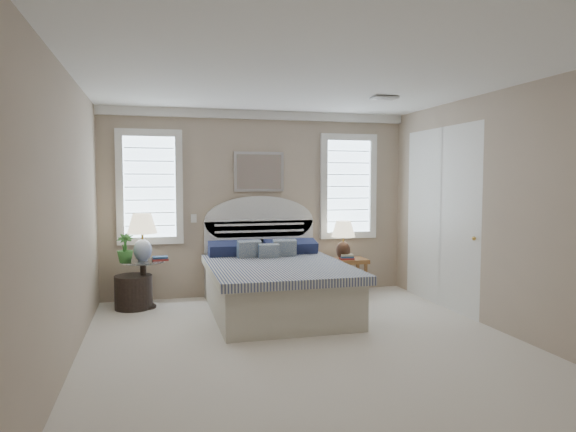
# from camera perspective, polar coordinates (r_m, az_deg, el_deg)

# --- Properties ---
(floor) EXTENTS (4.50, 5.00, 0.01)m
(floor) POSITION_cam_1_polar(r_m,az_deg,el_deg) (5.42, 2.14, -14.21)
(floor) COLOR silver
(floor) RESTS_ON ground
(ceiling) EXTENTS (4.50, 5.00, 0.01)m
(ceiling) POSITION_cam_1_polar(r_m,az_deg,el_deg) (5.25, 2.22, 15.03)
(ceiling) COLOR white
(ceiling) RESTS_ON wall_back
(wall_back) EXTENTS (4.50, 0.02, 2.70)m
(wall_back) POSITION_cam_1_polar(r_m,az_deg,el_deg) (7.59, -3.28, 1.39)
(wall_back) COLOR tan
(wall_back) RESTS_ON floor
(wall_left) EXTENTS (0.02, 5.00, 2.70)m
(wall_left) POSITION_cam_1_polar(r_m,az_deg,el_deg) (5.00, -23.32, -0.28)
(wall_left) COLOR tan
(wall_left) RESTS_ON floor
(wall_right) EXTENTS (0.02, 5.00, 2.70)m
(wall_right) POSITION_cam_1_polar(r_m,az_deg,el_deg) (6.20, 22.51, 0.50)
(wall_right) COLOR tan
(wall_right) RESTS_ON floor
(crown_molding) EXTENTS (4.50, 0.08, 0.12)m
(crown_molding) POSITION_cam_1_polar(r_m,az_deg,el_deg) (7.60, -3.26, 11.13)
(crown_molding) COLOR white
(crown_molding) RESTS_ON wall_back
(hvac_vent) EXTENTS (0.30, 0.20, 0.02)m
(hvac_vent) POSITION_cam_1_polar(r_m,az_deg,el_deg) (6.41, 10.66, 12.77)
(hvac_vent) COLOR #B2B2B2
(hvac_vent) RESTS_ON ceiling
(switch_plate) EXTENTS (0.08, 0.01, 0.12)m
(switch_plate) POSITION_cam_1_polar(r_m,az_deg,el_deg) (7.46, -10.43, -0.26)
(switch_plate) COLOR white
(switch_plate) RESTS_ON wall_back
(window_left) EXTENTS (0.90, 0.06, 1.60)m
(window_left) POSITION_cam_1_polar(r_m,az_deg,el_deg) (7.41, -15.11, 3.13)
(window_left) COLOR #C9E8FF
(window_left) RESTS_ON wall_back
(window_right) EXTENTS (0.90, 0.06, 1.60)m
(window_right) POSITION_cam_1_polar(r_m,az_deg,el_deg) (7.96, 6.69, 3.29)
(window_right) COLOR #C9E8FF
(window_right) RESTS_ON wall_back
(painting) EXTENTS (0.74, 0.04, 0.58)m
(painting) POSITION_cam_1_polar(r_m,az_deg,el_deg) (7.54, -3.24, 4.94)
(painting) COLOR silver
(painting) RESTS_ON wall_back
(closet_door) EXTENTS (0.02, 1.80, 2.40)m
(closet_door) POSITION_cam_1_polar(r_m,az_deg,el_deg) (7.19, 16.58, -0.12)
(closet_door) COLOR white
(closet_door) RESTS_ON floor
(bed) EXTENTS (1.72, 2.28, 1.47)m
(bed) POSITION_cam_1_polar(r_m,az_deg,el_deg) (6.69, -1.48, -7.29)
(bed) COLOR beige
(bed) RESTS_ON floor
(side_table_left) EXTENTS (0.56, 0.56, 0.63)m
(side_table_left) POSITION_cam_1_polar(r_m,az_deg,el_deg) (7.11, -15.77, -6.77)
(side_table_left) COLOR black
(side_table_left) RESTS_ON floor
(nightstand_right) EXTENTS (0.50, 0.40, 0.53)m
(nightstand_right) POSITION_cam_1_polar(r_m,az_deg,el_deg) (7.72, 6.81, -5.79)
(nightstand_right) COLOR #9A5C32
(nightstand_right) RESTS_ON floor
(floor_pot) EXTENTS (0.59, 0.59, 0.44)m
(floor_pot) POSITION_cam_1_polar(r_m,az_deg,el_deg) (7.15, -16.79, -8.08)
(floor_pot) COLOR black
(floor_pot) RESTS_ON floor
(lamp_left) EXTENTS (0.51, 0.51, 0.63)m
(lamp_left) POSITION_cam_1_polar(r_m,az_deg,el_deg) (7.03, -15.88, -1.70)
(lamp_left) COLOR silver
(lamp_left) RESTS_ON side_table_left
(lamp_right) EXTENTS (0.44, 0.44, 0.57)m
(lamp_right) POSITION_cam_1_polar(r_m,az_deg,el_deg) (7.62, 6.17, -2.18)
(lamp_right) COLOR black
(lamp_right) RESTS_ON nightstand_right
(potted_plant) EXTENTS (0.25, 0.25, 0.38)m
(potted_plant) POSITION_cam_1_polar(r_m,az_deg,el_deg) (6.97, -17.66, -3.42)
(potted_plant) COLOR #317830
(potted_plant) RESTS_ON side_table_left
(books_left) EXTENTS (0.22, 0.16, 0.06)m
(books_left) POSITION_cam_1_polar(r_m,az_deg,el_deg) (7.03, -14.02, -4.61)
(books_left) COLOR maroon
(books_left) RESTS_ON side_table_left
(books_right) EXTENTS (0.22, 0.18, 0.08)m
(books_right) POSITION_cam_1_polar(r_m,az_deg,el_deg) (7.61, 6.56, -4.54)
(books_right) COLOR maroon
(books_right) RESTS_ON nightstand_right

